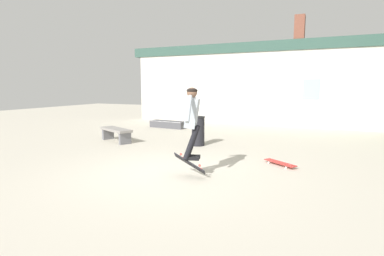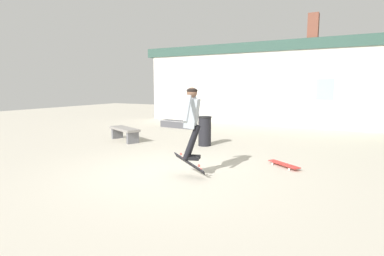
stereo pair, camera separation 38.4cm
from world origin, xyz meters
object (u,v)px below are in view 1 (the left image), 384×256
object	(u,v)px
skater	(192,117)
park_bench	(116,132)
skateboard_resting	(280,163)
skateboard_flipping	(190,163)
trash_bin	(198,130)
skate_ledge	(168,124)

from	to	relation	value
skater	park_bench	bearing A→B (deg)	131.77
park_bench	skater	world-z (taller)	skater
park_bench	skateboard_resting	distance (m)	5.65
park_bench	skater	bearing A→B (deg)	-8.06
park_bench	skateboard_flipping	xyz separation A→B (m)	(3.99, -2.60, -0.04)
skateboard_flipping	park_bench	bearing A→B (deg)	149.37
park_bench	skater	size ratio (longest dim) A/B	1.04
skater	skateboard_flipping	xyz separation A→B (m)	(-0.03, -0.05, -0.97)
trash_bin	skateboard_resting	xyz separation A→B (m)	(2.75, -1.44, -0.42)
skate_ledge	skateboard_resting	world-z (taller)	skate_ledge
skateboard_resting	skate_ledge	bearing A→B (deg)	175.11
park_bench	skateboard_resting	bearing A→B (deg)	15.20
skateboard_flipping	skateboard_resting	xyz separation A→B (m)	(1.58, 1.71, -0.22)
park_bench	skate_ledge	size ratio (longest dim) A/B	0.88
park_bench	trash_bin	bearing A→B (deg)	35.27
skateboard_flipping	trash_bin	bearing A→B (deg)	112.91
skate_ledge	skater	bearing A→B (deg)	-51.51
trash_bin	skateboard_flipping	bearing A→B (deg)	-69.61
skateboard_flipping	skateboard_resting	bearing A→B (deg)	49.67
trash_bin	park_bench	bearing A→B (deg)	-169.07
trash_bin	skater	distance (m)	3.41
skateboard_resting	park_bench	bearing A→B (deg)	-154.55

